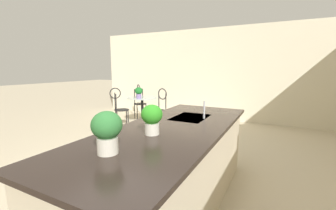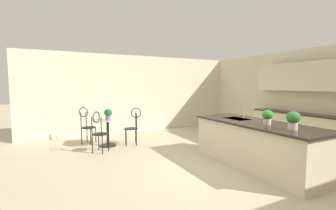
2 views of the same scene
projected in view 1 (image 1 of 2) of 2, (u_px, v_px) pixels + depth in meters
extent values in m
plane|color=beige|center=(127.00, 178.00, 3.11)|extent=(40.00, 40.00, 0.00)
cube|color=beige|center=(213.00, 74.00, 6.63)|extent=(0.12, 7.80, 2.70)
cube|color=beige|center=(171.00, 170.00, 2.39)|extent=(2.70, 0.96, 0.88)
cube|color=#2D231E|center=(171.00, 129.00, 2.32)|extent=(2.80, 1.06, 0.04)
cube|color=#B2B5BA|center=(190.00, 118.00, 2.80)|extent=(0.56, 0.40, 0.03)
cylinder|color=black|center=(143.00, 123.00, 6.14)|extent=(0.44, 0.44, 0.03)
cylinder|color=black|center=(142.00, 111.00, 6.08)|extent=(0.07, 0.07, 0.69)
cylinder|color=#B2C6C1|center=(142.00, 98.00, 6.02)|extent=(0.80, 0.80, 0.01)
cylinder|color=black|center=(150.00, 120.00, 5.67)|extent=(0.03, 0.03, 0.45)
cylinder|color=black|center=(158.00, 118.00, 5.87)|extent=(0.03, 0.03, 0.45)
cylinder|color=black|center=(158.00, 121.00, 5.49)|extent=(0.03, 0.03, 0.45)
cylinder|color=black|center=(166.00, 119.00, 5.69)|extent=(0.03, 0.03, 0.45)
cylinder|color=black|center=(158.00, 111.00, 5.64)|extent=(0.46, 0.46, 0.02)
cylinder|color=black|center=(159.00, 104.00, 5.41)|extent=(0.03, 0.03, 0.45)
cylinder|color=black|center=(166.00, 102.00, 5.61)|extent=(0.03, 0.03, 0.45)
torus|color=black|center=(162.00, 94.00, 5.47)|extent=(0.09, 0.28, 0.28)
cylinder|color=black|center=(127.00, 117.00, 5.96)|extent=(0.03, 0.03, 0.45)
cylinder|color=black|center=(128.00, 119.00, 5.70)|extent=(0.03, 0.03, 0.45)
cylinder|color=black|center=(116.00, 118.00, 5.87)|extent=(0.03, 0.03, 0.45)
cylinder|color=black|center=(117.00, 120.00, 5.61)|extent=(0.03, 0.03, 0.45)
cylinder|color=black|center=(122.00, 110.00, 5.75)|extent=(0.54, 0.54, 0.02)
cylinder|color=black|center=(115.00, 101.00, 5.79)|extent=(0.03, 0.03, 0.45)
cylinder|color=black|center=(116.00, 103.00, 5.54)|extent=(0.03, 0.03, 0.45)
torus|color=black|center=(115.00, 93.00, 5.63)|extent=(0.22, 0.21, 0.28)
cylinder|color=black|center=(146.00, 112.00, 6.69)|extent=(0.03, 0.03, 0.45)
cylinder|color=black|center=(137.00, 113.00, 6.57)|extent=(0.03, 0.03, 0.45)
cylinder|color=black|center=(143.00, 110.00, 6.94)|extent=(0.03, 0.03, 0.45)
cylinder|color=black|center=(135.00, 111.00, 6.83)|extent=(0.03, 0.03, 0.45)
cylinder|color=black|center=(140.00, 104.00, 6.72)|extent=(0.53, 0.53, 0.02)
cylinder|color=black|center=(143.00, 96.00, 6.87)|extent=(0.03, 0.03, 0.45)
cylinder|color=black|center=(135.00, 96.00, 6.77)|extent=(0.03, 0.03, 0.45)
torus|color=black|center=(138.00, 89.00, 6.78)|extent=(0.20, 0.24, 0.28)
cylinder|color=#B2B5BA|center=(204.00, 110.00, 2.70)|extent=(0.02, 0.02, 0.22)
cylinder|color=#7A669E|center=(139.00, 96.00, 5.89)|extent=(0.14, 0.14, 0.11)
ellipsoid|color=#1A6724|center=(139.00, 91.00, 5.87)|extent=(0.21, 0.21, 0.19)
cylinder|color=beige|center=(108.00, 145.00, 1.60)|extent=(0.15, 0.15, 0.12)
ellipsoid|color=#327939|center=(107.00, 125.00, 1.58)|extent=(0.22, 0.22, 0.20)
cylinder|color=beige|center=(152.00, 129.00, 2.07)|extent=(0.14, 0.14, 0.11)
ellipsoid|color=#2F9222|center=(152.00, 114.00, 2.04)|extent=(0.20, 0.20, 0.18)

